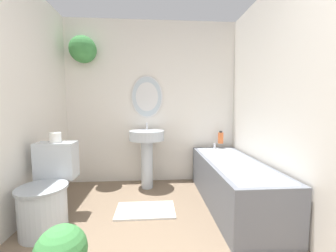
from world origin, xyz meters
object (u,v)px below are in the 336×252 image
(toilet, at_px, (48,194))
(toilet_paper_roll, at_px, (55,137))
(bathtub, at_px, (232,182))
(pedestal_sink, at_px, (147,146))
(shampoo_bottle, at_px, (221,138))

(toilet, relative_size, toilet_paper_roll, 7.08)
(bathtub, relative_size, toilet_paper_roll, 14.78)
(pedestal_sink, bearing_deg, shampoo_bottle, 6.59)
(pedestal_sink, xyz_separation_m, bathtub, (1.00, -0.58, -0.32))
(pedestal_sink, distance_m, shampoo_bottle, 1.10)
(shampoo_bottle, bearing_deg, bathtub, -97.11)
(toilet, distance_m, bathtub, 1.93)
(toilet, distance_m, shampoo_bottle, 2.27)
(pedestal_sink, bearing_deg, bathtub, -30.19)
(bathtub, distance_m, toilet_paper_roll, 1.98)
(toilet, xyz_separation_m, pedestal_sink, (0.90, 0.91, 0.27))
(shampoo_bottle, height_order, toilet_paper_roll, toilet_paper_roll)
(bathtub, distance_m, shampoo_bottle, 0.82)
(toilet, bearing_deg, shampoo_bottle, 27.39)
(pedestal_sink, bearing_deg, toilet_paper_roll, -142.37)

